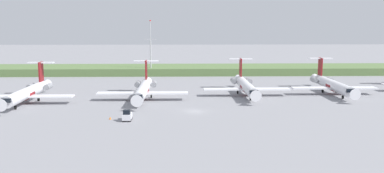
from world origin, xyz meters
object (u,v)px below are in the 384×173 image
at_px(antenna_mast, 151,52).
at_px(safety_cone_front_marker, 110,118).
at_px(regional_jet_fourth, 246,86).
at_px(baggage_tug, 127,116).
at_px(regional_jet_second, 28,92).
at_px(regional_jet_fifth, 332,84).
at_px(regional_jet_third, 143,89).

xyz_separation_m(antenna_mast, safety_cone_front_marker, (-3.17, -71.42, -8.18)).
xyz_separation_m(regional_jet_fourth, baggage_tug, (-28.15, -29.24, -1.53)).
bearing_deg(regional_jet_second, baggage_tug, -36.51).
xyz_separation_m(regional_jet_fifth, safety_cone_front_marker, (-55.74, -29.62, -2.26)).
xyz_separation_m(regional_jet_second, regional_jet_fourth, (54.73, 9.57, 0.00)).
height_order(regional_jet_second, regional_jet_fifth, same).
distance_m(regional_jet_fourth, safety_cone_front_marker, 42.44).
bearing_deg(regional_jet_fourth, antenna_mast, 123.39).
distance_m(regional_jet_fourth, antenna_mast, 52.24).
bearing_deg(regional_jet_fourth, regional_jet_fifth, 3.65).
bearing_deg(baggage_tug, regional_jet_third, 87.36).
relative_size(regional_jet_third, regional_jet_fifth, 1.00).
bearing_deg(antenna_mast, regional_jet_fourth, -56.61).
bearing_deg(regional_jet_second, regional_jet_third, 8.21).
bearing_deg(regional_jet_fifth, regional_jet_third, -172.08).
height_order(regional_jet_fifth, safety_cone_front_marker, regional_jet_fifth).
relative_size(regional_jet_second, baggage_tug, 9.69).
bearing_deg(baggage_tug, safety_cone_front_marker, 162.07).
height_order(regional_jet_third, safety_cone_front_marker, regional_jet_third).
bearing_deg(antenna_mast, baggage_tug, -89.67).
xyz_separation_m(regional_jet_fifth, antenna_mast, (-52.58, 41.80, 5.92)).
distance_m(regional_jet_fourth, regional_jet_fifth, 24.06).
xyz_separation_m(regional_jet_second, regional_jet_third, (27.67, 3.99, 0.00)).
xyz_separation_m(regional_jet_fourth, safety_cone_front_marker, (-31.73, -28.08, -2.26)).
bearing_deg(regional_jet_fourth, safety_cone_front_marker, -138.49).
distance_m(regional_jet_fifth, baggage_tug, 60.58).
height_order(antenna_mast, baggage_tug, antenna_mast).
distance_m(regional_jet_third, antenna_mast, 49.29).
distance_m(antenna_mast, safety_cone_front_marker, 71.96).
height_order(regional_jet_fourth, antenna_mast, antenna_mast).
distance_m(regional_jet_fifth, safety_cone_front_marker, 63.16).
relative_size(regional_jet_second, regional_jet_fifth, 1.00).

